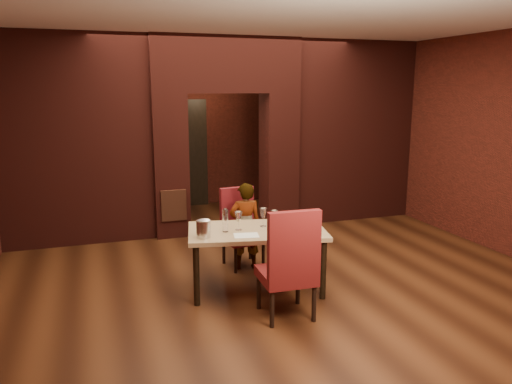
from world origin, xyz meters
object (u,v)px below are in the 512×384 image
at_px(wine_bucket, 203,229).
at_px(potted_plant, 305,243).
at_px(wine_glass_b, 263,217).
at_px(wine_glass_c, 274,219).
at_px(dining_table, 257,259).
at_px(chair_near, 286,262).
at_px(person_seated, 245,226).
at_px(wine_glass_a, 239,221).
at_px(water_bottle, 225,220).
at_px(chair_far, 243,228).

relative_size(wine_bucket, potted_plant, 0.41).
distance_m(wine_glass_b, wine_glass_c, 0.15).
xyz_separation_m(dining_table, wine_bucket, (-0.67, -0.11, 0.47)).
height_order(chair_near, potted_plant, chair_near).
height_order(person_seated, wine_glass_a, person_seated).
relative_size(dining_table, potted_plant, 3.39).
distance_m(dining_table, potted_plant, 1.27).
distance_m(wine_glass_a, wine_bucket, 0.48).
bearing_deg(dining_table, wine_glass_c, 6.51).
height_order(dining_table, wine_glass_c, wine_glass_c).
bearing_deg(wine_glass_a, person_seated, 66.84).
height_order(water_bottle, potted_plant, water_bottle).
relative_size(dining_table, chair_far, 1.51).
bearing_deg(wine_glass_c, water_bottle, 176.01).
bearing_deg(water_bottle, wine_glass_b, 8.42).
bearing_deg(chair_far, dining_table, -103.41).
xyz_separation_m(person_seated, water_bottle, (-0.46, -0.71, 0.31)).
bearing_deg(wine_bucket, potted_plant, 28.31).
xyz_separation_m(wine_glass_c, wine_bucket, (-0.88, -0.09, -0.01)).
bearing_deg(person_seated, dining_table, 89.71).
relative_size(chair_far, wine_bucket, 5.45).
relative_size(dining_table, wine_glass_a, 7.19).
height_order(wine_bucket, water_bottle, water_bottle).
relative_size(person_seated, wine_glass_b, 5.20).
distance_m(dining_table, wine_glass_a, 0.53).
xyz_separation_m(person_seated, wine_glass_b, (0.03, -0.64, 0.28)).
distance_m(wine_glass_a, wine_glass_b, 0.33).
bearing_deg(water_bottle, wine_bucket, -155.22).
height_order(wine_glass_b, potted_plant, wine_glass_b).
bearing_deg(chair_far, wine_glass_b, -95.26).
xyz_separation_m(person_seated, wine_bucket, (-0.75, -0.84, 0.26)).
xyz_separation_m(person_seated, wine_glass_a, (-0.30, -0.69, 0.28)).
bearing_deg(wine_glass_b, person_seated, 92.61).
bearing_deg(wine_glass_b, wine_bucket, -165.19).
height_order(chair_far, wine_glass_c, chair_far).
bearing_deg(wine_glass_a, chair_near, -70.56).
relative_size(dining_table, wine_glass_c, 7.37).
xyz_separation_m(wine_glass_b, potted_plant, (0.88, 0.69, -0.63)).
bearing_deg(person_seated, potted_plant, -170.61).
xyz_separation_m(wine_glass_b, wine_bucket, (-0.78, -0.21, -0.02)).
xyz_separation_m(water_bottle, potted_plant, (1.37, 0.76, -0.66)).
distance_m(wine_glass_c, potted_plant, 1.28).
xyz_separation_m(chair_far, chair_near, (-0.01, -1.58, 0.07)).
height_order(dining_table, potted_plant, dining_table).
bearing_deg(water_bottle, person_seated, 56.96).
bearing_deg(water_bottle, chair_near, -60.35).
height_order(chair_near, water_bottle, chair_near).
height_order(person_seated, potted_plant, person_seated).
relative_size(chair_far, wine_glass_b, 4.71).
distance_m(chair_near, person_seated, 1.49).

